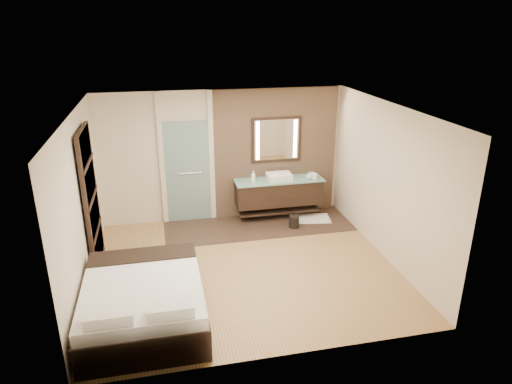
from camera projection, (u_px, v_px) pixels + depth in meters
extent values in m
plane|color=olive|center=(245.00, 267.00, 7.80)|extent=(5.00, 5.00, 0.00)
cube|color=#32221B|center=(259.00, 225.00, 9.38)|extent=(3.80, 1.30, 0.01)
cube|color=#A87E60|center=(276.00, 153.00, 9.56)|extent=(2.60, 0.08, 2.70)
cube|color=black|center=(278.00, 192.00, 9.57)|extent=(1.80, 0.50, 0.50)
cube|color=black|center=(278.00, 210.00, 9.71)|extent=(1.71, 0.45, 0.04)
cube|color=#8AD4C4|center=(279.00, 180.00, 9.46)|extent=(1.85, 0.55, 0.03)
cube|color=white|center=(279.00, 177.00, 9.43)|extent=(0.50, 0.38, 0.13)
cylinder|color=silver|center=(277.00, 173.00, 9.59)|extent=(0.03, 0.03, 0.18)
cylinder|color=silver|center=(277.00, 170.00, 9.53)|extent=(0.02, 0.10, 0.02)
cube|color=black|center=(276.00, 140.00, 9.41)|extent=(1.06, 0.03, 0.96)
cube|color=white|center=(277.00, 140.00, 9.40)|extent=(0.94, 0.01, 0.84)
cube|color=#FBEFBC|center=(258.00, 141.00, 9.31)|extent=(0.07, 0.01, 0.80)
cube|color=#FBEFBC|center=(295.00, 139.00, 9.47)|extent=(0.07, 0.01, 0.80)
cube|color=#ADDAD7|center=(188.00, 173.00, 9.29)|extent=(0.90, 0.05, 2.10)
cylinder|color=silver|center=(190.00, 173.00, 9.25)|extent=(0.45, 0.03, 0.03)
cube|color=beige|center=(162.00, 160.00, 9.09)|extent=(0.10, 0.08, 2.70)
cube|color=beige|center=(212.00, 157.00, 9.29)|extent=(0.10, 0.08, 2.70)
cube|color=black|center=(91.00, 201.00, 7.43)|extent=(0.06, 1.20, 2.40)
cube|color=#ECE4C7|center=(99.00, 246.00, 7.73)|extent=(0.02, 1.06, 0.52)
cube|color=#ECE4C7|center=(94.00, 215.00, 7.52)|extent=(0.02, 1.06, 0.52)
cube|color=#ECE4C7|center=(90.00, 181.00, 7.32)|extent=(0.02, 1.06, 0.52)
cube|color=#ECE4C7|center=(85.00, 146.00, 7.11)|extent=(0.02, 1.06, 0.52)
cube|color=black|center=(145.00, 307.00, 6.34)|extent=(1.63, 2.04, 0.45)
cube|color=white|center=(143.00, 288.00, 6.23)|extent=(1.58, 1.99, 0.18)
cube|color=black|center=(143.00, 255.00, 6.89)|extent=(1.58, 0.46, 0.04)
cube|color=white|center=(109.00, 316.00, 5.35)|extent=(0.56, 0.31, 0.14)
cube|color=white|center=(171.00, 308.00, 5.49)|extent=(0.56, 0.31, 0.14)
cube|color=white|center=(313.00, 219.00, 9.67)|extent=(0.79, 0.61, 0.02)
cylinder|color=black|center=(294.00, 222.00, 9.24)|extent=(0.22, 0.22, 0.26)
cube|color=white|center=(314.00, 176.00, 9.50)|extent=(0.15, 0.15, 0.10)
imported|color=white|center=(253.00, 177.00, 9.24)|extent=(0.12, 0.13, 0.25)
imported|color=#B2B2B2|center=(253.00, 176.00, 9.40)|extent=(0.08, 0.08, 0.15)
imported|color=silver|center=(309.00, 176.00, 9.44)|extent=(0.14, 0.14, 0.15)
imported|color=white|center=(313.00, 175.00, 9.61)|extent=(0.14, 0.14, 0.09)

